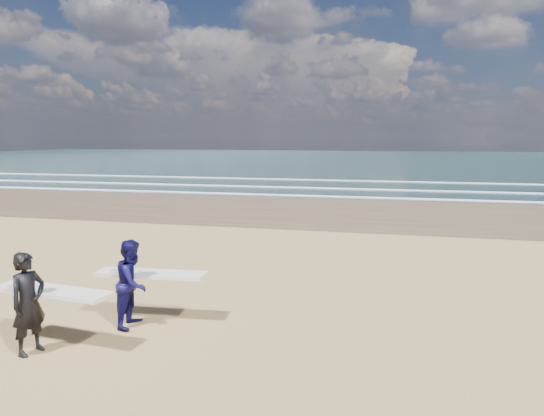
# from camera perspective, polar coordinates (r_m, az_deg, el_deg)

# --- Properties ---
(ocean) EXTENTS (220.00, 100.00, 0.02)m
(ocean) POSITION_cam_1_polar(r_m,az_deg,el_deg) (79.96, 24.62, 5.01)
(ocean) COLOR #173234
(ocean) RESTS_ON ground
(surfer_near) EXTENTS (2.24, 1.08, 1.75)m
(surfer_near) POSITION_cam_1_polar(r_m,az_deg,el_deg) (9.23, -26.40, -9.82)
(surfer_near) COLOR black
(surfer_near) RESTS_ON ground
(surfer_far) EXTENTS (2.24, 1.13, 1.70)m
(surfer_far) POSITION_cam_1_polar(r_m,az_deg,el_deg) (9.83, -15.88, -8.38)
(surfer_far) COLOR #0C0B3D
(surfer_far) RESTS_ON ground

